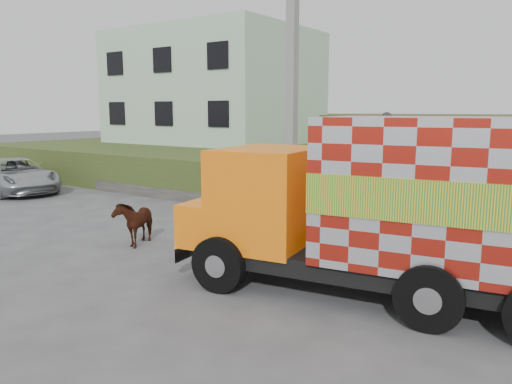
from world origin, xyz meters
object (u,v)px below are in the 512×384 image
Objects in this scene: cargo_truck at (395,207)px; pedestrian at (386,140)px; utility_pole at (292,84)px; suv at (16,175)px; cow at (135,221)px.

cargo_truck is 4.27× the size of pedestrian.
utility_pole is 1.64× the size of suv.
cow is at bearing 172.73° from cargo_truck.
suv is at bearing 141.35° from cow.
pedestrian is at bearing 36.37° from cow.
cow is (-6.47, -0.10, -1.07)m from cargo_truck.
pedestrian reaches higher than cow.
utility_pole is 6.59m from cow.
pedestrian is (-2.64, 6.59, 0.73)m from cargo_truck.
suv is at bearing 163.08° from cargo_truck.
suv is 2.84× the size of pedestrian.
utility_pole is 1.09× the size of cargo_truck.
suv reaches higher than cow.
pedestrian is (3.83, 6.69, 1.80)m from cow.
cow is 0.27× the size of suv.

